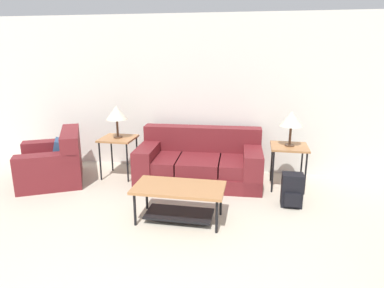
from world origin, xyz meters
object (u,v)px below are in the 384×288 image
at_px(couch, 200,163).
at_px(side_table_left, 118,142).
at_px(coffee_table, 179,195).
at_px(table_lamp_right, 291,119).
at_px(backpack, 292,190).
at_px(armchair, 54,163).
at_px(side_table_right, 289,150).
at_px(table_lamp_left, 117,113).

height_order(couch, side_table_left, couch).
height_order(coffee_table, table_lamp_right, table_lamp_right).
distance_m(side_table_left, backpack, 2.80).
height_order(armchair, side_table_right, armchair).
height_order(armchair, backpack, armchair).
relative_size(armchair, table_lamp_left, 2.70).
bearing_deg(table_lamp_left, backpack, -13.51).
height_order(couch, table_lamp_right, table_lamp_right).
bearing_deg(table_lamp_right, table_lamp_left, 180.00).
xyz_separation_m(couch, table_lamp_right, (1.35, -0.03, 0.77)).
distance_m(armchair, side_table_left, 1.06).
bearing_deg(coffee_table, table_lamp_left, 134.82).
relative_size(armchair, coffee_table, 1.28).
bearing_deg(armchair, table_lamp_left, 21.59).
bearing_deg(table_lamp_right, side_table_left, 180.00).
xyz_separation_m(couch, armchair, (-2.29, -0.41, -0.00)).
height_order(coffee_table, side_table_right, side_table_right).
distance_m(armchair, side_table_right, 3.67).
bearing_deg(table_lamp_right, backpack, -89.10).
distance_m(couch, backpack, 1.52).
bearing_deg(side_table_left, backpack, -13.51).
relative_size(couch, table_lamp_left, 3.79).
distance_m(coffee_table, table_lamp_left, 1.99).
height_order(side_table_right, table_lamp_left, table_lamp_left).
bearing_deg(side_table_right, side_table_left, 180.00).
bearing_deg(table_lamp_right, side_table_right, 63.43).
relative_size(side_table_right, backpack, 1.46).
bearing_deg(side_table_left, table_lamp_right, -0.00).
relative_size(couch, armchair, 1.40).
height_order(armchair, table_lamp_right, table_lamp_right).
bearing_deg(couch, table_lamp_right, -1.38).
bearing_deg(table_lamp_right, couch, 178.62).
xyz_separation_m(side_table_left, backpack, (2.70, -0.65, -0.37)).
xyz_separation_m(armchair, side_table_right, (3.64, 0.38, 0.30)).
relative_size(couch, side_table_left, 2.97).
height_order(side_table_left, side_table_right, same).
relative_size(coffee_table, table_lamp_right, 2.12).
bearing_deg(side_table_right, armchair, -174.11).
distance_m(armchair, coffee_table, 2.44).
relative_size(side_table_right, table_lamp_right, 1.27).
xyz_separation_m(couch, table_lamp_left, (-1.34, -0.03, 0.77)).
distance_m(side_table_right, table_lamp_left, 2.73).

